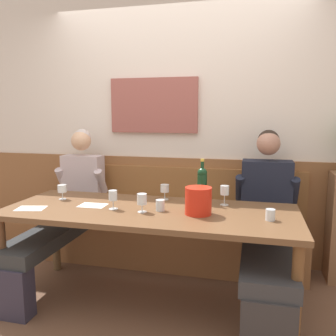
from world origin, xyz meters
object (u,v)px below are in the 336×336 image
(water_tumbler_center, at_px, (270,215))
(wine_bottle_amber_mid, at_px, (202,184))
(wall_bench, at_px, (171,237))
(ice_bucket, at_px, (198,201))
(person_left_seat, at_px, (267,219))
(wine_glass_near_bucket, at_px, (165,189))
(wine_glass_left_end, at_px, (113,197))
(wine_glass_center_rear, at_px, (225,191))
(person_center_left_seat, at_px, (64,208))
(dining_table, at_px, (149,219))
(wine_glass_center_front, at_px, (62,189))
(water_tumbler_left, at_px, (160,205))
(wine_glass_mid_left, at_px, (142,200))

(water_tumbler_center, bearing_deg, wine_bottle_amber_mid, 145.42)
(wall_bench, xyz_separation_m, ice_bucket, (0.38, -0.77, 0.57))
(wall_bench, xyz_separation_m, person_left_seat, (0.87, -0.37, 0.35))
(wine_glass_near_bucket, relative_size, water_tumbler_center, 1.67)
(wall_bench, xyz_separation_m, wine_glass_left_end, (-0.26, -0.79, 0.57))
(wall_bench, bearing_deg, wine_glass_center_rear, -41.12)
(person_center_left_seat, distance_m, wine_glass_center_rear, 1.48)
(wine_bottle_amber_mid, relative_size, wine_glass_center_rear, 2.29)
(dining_table, xyz_separation_m, wine_glass_center_front, (-0.80, 0.12, 0.16))
(person_left_seat, height_order, wine_glass_left_end, person_left_seat)
(ice_bucket, height_order, wine_glass_left_end, ice_bucket)
(wine_glass_center_front, distance_m, wine_glass_near_bucket, 0.86)
(wine_bottle_amber_mid, distance_m, water_tumbler_left, 0.42)
(person_left_seat, bearing_deg, wine_glass_near_bucket, -177.29)
(person_center_left_seat, height_order, wine_glass_left_end, person_center_left_seat)
(ice_bucket, height_order, wine_bottle_amber_mid, wine_bottle_amber_mid)
(wine_glass_left_end, bearing_deg, wine_bottle_amber_mid, 29.33)
(person_center_left_seat, distance_m, wine_glass_left_end, 0.79)
(wine_glass_center_front, distance_m, wine_glass_mid_left, 0.80)
(wall_bench, bearing_deg, person_left_seat, -23.07)
(person_center_left_seat, height_order, ice_bucket, person_center_left_seat)
(dining_table, distance_m, ice_bucket, 0.42)
(person_left_seat, xyz_separation_m, wine_glass_left_end, (-1.14, -0.42, 0.22))
(person_center_left_seat, xyz_separation_m, wine_glass_left_end, (0.65, -0.39, 0.23))
(ice_bucket, distance_m, water_tumbler_left, 0.29)
(wall_bench, bearing_deg, water_tumbler_left, -82.94)
(person_left_seat, height_order, wine_glass_mid_left, person_left_seat)
(ice_bucket, xyz_separation_m, water_tumbler_left, (-0.29, 0.02, -0.06))
(wine_glass_mid_left, height_order, wine_glass_near_bucket, wine_glass_mid_left)
(wine_glass_left_end, relative_size, water_tumbler_center, 1.87)
(person_center_left_seat, bearing_deg, wall_bench, 23.69)
(dining_table, bearing_deg, wine_glass_mid_left, -106.08)
(person_left_seat, bearing_deg, wine_bottle_amber_mid, -171.93)
(wine_glass_left_end, bearing_deg, person_left_seat, 20.38)
(wall_bench, relative_size, wine_glass_center_rear, 15.98)
(person_center_left_seat, distance_m, wine_glass_near_bucket, 0.98)
(wine_glass_left_end, distance_m, water_tumbler_center, 1.14)
(wine_glass_left_end, xyz_separation_m, water_tumbler_center, (1.14, -0.01, -0.06))
(water_tumbler_left, bearing_deg, wine_glass_mid_left, -150.07)
(ice_bucket, relative_size, water_tumbler_left, 2.35)
(wine_glass_mid_left, bearing_deg, water_tumbler_center, 1.19)
(water_tumbler_center, bearing_deg, wine_glass_left_end, 179.63)
(wine_glass_center_rear, distance_m, wine_glass_near_bucket, 0.50)
(wine_glass_mid_left, relative_size, water_tumbler_center, 1.79)
(person_center_left_seat, distance_m, wine_glass_center_front, 0.33)
(water_tumbler_center, bearing_deg, wine_glass_center_front, 173.46)
(water_tumbler_center, height_order, water_tumbler_left, water_tumbler_left)
(dining_table, relative_size, person_center_left_seat, 1.67)
(wine_glass_left_end, bearing_deg, wall_bench, 71.66)
(ice_bucket, distance_m, wine_glass_center_front, 1.19)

